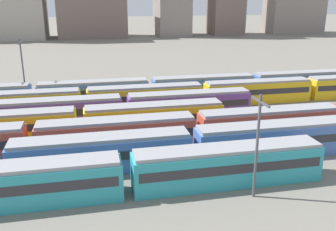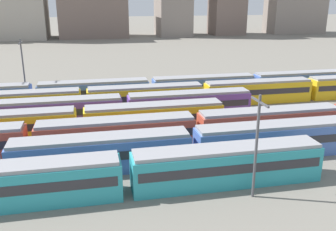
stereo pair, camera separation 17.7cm
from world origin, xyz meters
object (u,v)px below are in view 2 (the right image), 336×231
(train_track_3, at_px, (0,127))
(train_track_4, at_px, (56,112))
(train_track_0, at_px, (14,185))
(catenary_pole_3, at_px, (23,68))
(catenary_pole_0, at_px, (257,142))
(train_track_5, at_px, (203,94))
(train_track_6, at_px, (204,86))
(train_track_1, at_px, (192,146))

(train_track_3, relative_size, train_track_4, 1.00)
(train_track_0, relative_size, catenary_pole_3, 5.36)
(train_track_0, relative_size, catenary_pole_0, 5.98)
(train_track_5, relative_size, train_track_6, 1.20)
(catenary_pole_3, bearing_deg, train_track_1, -54.41)
(catenary_pole_0, xyz_separation_m, catenary_pole_3, (-24.25, 37.18, 0.56))
(train_track_0, height_order, catenary_pole_3, catenary_pole_3)
(train_track_1, xyz_separation_m, catenary_pole_0, (3.38, -8.01, 3.30))
(train_track_3, distance_m, train_track_6, 34.16)
(train_track_3, bearing_deg, catenary_pole_3, 89.08)
(train_track_3, xyz_separation_m, train_track_6, (30.40, 15.60, 0.00))
(train_track_3, bearing_deg, train_track_5, 19.88)
(catenary_pole_3, bearing_deg, train_track_3, -90.92)
(train_track_3, distance_m, train_track_4, 8.03)
(train_track_4, bearing_deg, train_track_1, -46.01)
(train_track_4, relative_size, catenary_pole_3, 5.36)
(train_track_3, distance_m, catenary_pole_0, 30.87)
(train_track_0, height_order, train_track_1, same)
(train_track_5, bearing_deg, train_track_0, -133.33)
(catenary_pole_0, bearing_deg, train_track_6, 80.26)
(catenary_pole_3, bearing_deg, train_track_5, -16.38)
(train_track_1, relative_size, train_track_6, 0.80)
(train_track_4, bearing_deg, catenary_pole_3, 113.21)
(train_track_0, height_order, train_track_3, same)
(catenary_pole_3, bearing_deg, train_track_6, -6.01)
(train_track_0, distance_m, train_track_6, 40.71)
(catenary_pole_0, height_order, catenary_pole_3, catenary_pole_3)
(catenary_pole_0, bearing_deg, train_track_0, 172.12)
(train_track_0, xyz_separation_m, catenary_pole_0, (20.32, -2.81, 3.30))
(train_track_3, distance_m, catenary_pole_3, 19.16)
(train_track_6, bearing_deg, train_track_1, -109.52)
(train_track_5, distance_m, catenary_pole_0, 29.30)
(catenary_pole_0, relative_size, catenary_pole_3, 0.90)
(train_track_1, xyz_separation_m, catenary_pole_3, (-20.88, 29.17, 3.85))
(catenary_pole_0, bearing_deg, train_track_4, 127.98)
(train_track_5, distance_m, catenary_pole_3, 29.92)
(train_track_0, relative_size, train_track_3, 1.00)
(train_track_0, distance_m, catenary_pole_3, 34.81)
(train_track_0, bearing_deg, catenary_pole_3, 96.53)
(train_track_5, relative_size, catenary_pole_3, 10.81)
(train_track_4, relative_size, train_track_6, 0.60)
(train_track_1, height_order, train_track_3, same)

